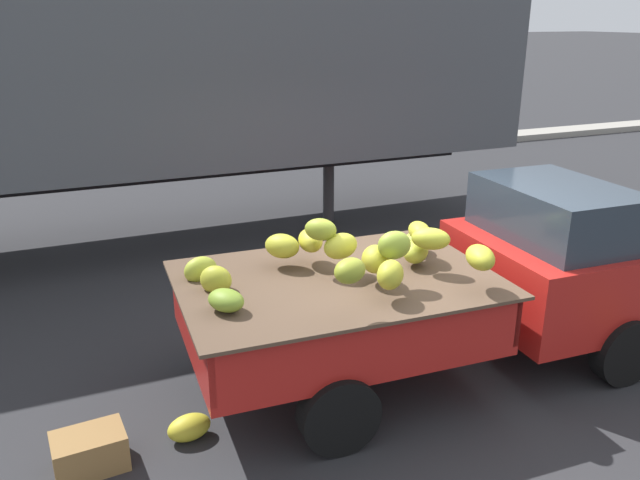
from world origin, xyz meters
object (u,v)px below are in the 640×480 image
at_px(semi_trailer, 98,68).
at_px(fallen_banana_bunch_near_tailgate, 189,427).
at_px(pickup_truck, 514,271).
at_px(produce_crate, 90,451).

xyz_separation_m(semi_trailer, fallen_banana_bunch_near_tailgate, (0.02, -4.87, -2.44)).
bearing_deg(fallen_banana_bunch_near_tailgate, pickup_truck, 2.45).
height_order(pickup_truck, fallen_banana_bunch_near_tailgate, pickup_truck).
height_order(pickup_truck, produce_crate, pickup_truck).
xyz_separation_m(pickup_truck, produce_crate, (-3.97, -0.19, -0.74)).
distance_m(pickup_truck, semi_trailer, 5.97).
distance_m(semi_trailer, produce_crate, 5.53).
bearing_deg(produce_crate, semi_trailer, 81.58).
bearing_deg(pickup_truck, semi_trailer, 126.95).
distance_m(pickup_truck, fallen_banana_bunch_near_tailgate, 3.32).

